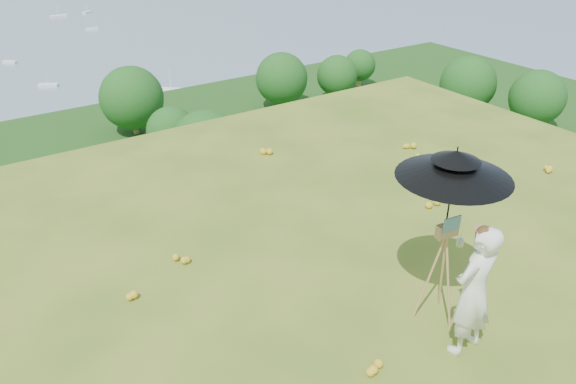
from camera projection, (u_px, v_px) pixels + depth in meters
ground at (400, 272)px, 8.03m from camera, size 14.00×14.00×0.00m
forest_slope at (76, 346)px, 47.33m from camera, size 140.00×56.00×22.00m
shoreline_tier at (7, 217)px, 79.93m from camera, size 170.00×28.00×8.00m
slope_trees at (42, 201)px, 40.73m from camera, size 110.00×50.00×6.00m
wildflowers at (388, 260)px, 8.18m from camera, size 10.00×10.50×0.12m
painter at (474, 291)px, 6.29m from camera, size 0.64×0.45×1.69m
field_easel at (441, 268)px, 6.84m from camera, size 0.64×0.64×1.50m
sun_umbrella at (451, 192)px, 6.37m from camera, size 1.36×1.36×1.11m
painter_cap at (486, 231)px, 5.92m from camera, size 0.21×0.24×0.10m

